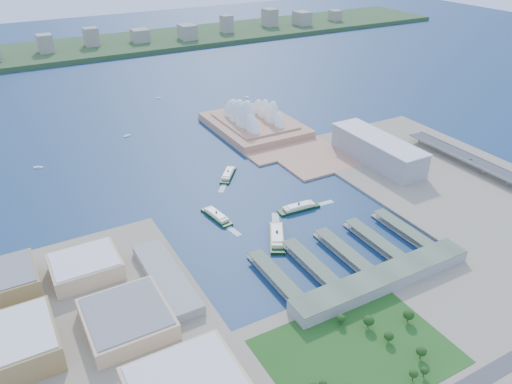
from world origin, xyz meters
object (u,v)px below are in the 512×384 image
toaster_building (377,150)px  ferry_a (216,215)px  ferry_d (299,206)px  ferry_b (228,173)px  car_c (471,160)px  ferry_c (277,235)px  opera_house (255,111)px

toaster_building → ferry_a: 267.40m
ferry_d → ferry_b: bearing=19.4°
ferry_d → car_c: car_c is taller
ferry_a → ferry_d: size_ratio=0.95×
ferry_d → car_c: (271.45, -25.38, 10.45)m
toaster_building → ferry_b: bearing=162.0°
toaster_building → ferry_c: 246.34m
ferry_b → car_c: (306.58, -147.60, 10.74)m
toaster_building → car_c: bearing=-38.7°
ferry_d → ferry_c: bearing=129.5°
ferry_b → ferry_d: bearing=-34.9°
ferry_c → car_c: 327.82m
opera_house → toaster_building: bearing=-65.8°
ferry_b → car_c: bearing=13.3°
opera_house → ferry_d: opera_house is taller
toaster_building → ferry_b: toaster_building is taller
opera_house → ferry_a: 285.77m
ferry_b → ferry_d: size_ratio=0.94×
toaster_building → ferry_a: bearing=-174.9°
opera_house → ferry_c: (-136.32, -296.16, -26.28)m
ferry_a → opera_house: bearing=43.6°
opera_house → ferry_b: 178.48m
opera_house → ferry_d: bearing=-107.5°
toaster_building → ferry_c: size_ratio=2.56×
opera_house → ferry_d: (-80.45, -255.46, -26.96)m
opera_house → ferry_c: 327.08m
ferry_c → car_c: bearing=-148.0°
opera_house → car_c: bearing=-55.8°
toaster_building → ferry_b: (-205.58, 66.76, -15.75)m
opera_house → ferry_b: size_ratio=3.58×
opera_house → ferry_c: bearing=-114.7°
ferry_c → ferry_b: bearing=-67.9°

